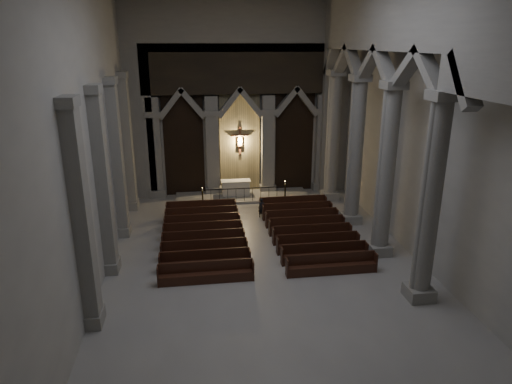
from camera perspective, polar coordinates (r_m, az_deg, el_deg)
The scene contains 11 objects.
room at distance 17.54m, azimuth 1.95°, elevation 11.78°, with size 24.00×24.10×12.00m.
sanctuary_wall at distance 29.01m, azimuth -2.06°, elevation 12.39°, with size 14.00×0.77×12.00m.
right_arcade at distance 20.43m, azimuth 17.05°, elevation 12.58°, with size 1.00×24.00×12.00m.
left_pilasters at distance 21.75m, azimuth -17.64°, elevation 2.29°, with size 0.60×13.00×8.03m.
sanctuary_step at distance 29.50m, azimuth -1.72°, elevation -0.54°, with size 8.50×2.60×0.15m, color gray.
altar at distance 29.45m, azimuth -2.55°, elevation 0.57°, with size 1.90×0.76×0.96m.
altar_rail at distance 28.22m, azimuth -1.48°, elevation -0.11°, with size 5.24×0.09×1.03m.
candle_stand_left at distance 27.76m, azimuth -6.67°, elevation -1.27°, with size 0.22×0.22×1.30m.
candle_stand_right at distance 28.68m, azimuth 3.61°, elevation -0.50°, with size 0.23×0.23×1.36m.
pews at distance 23.14m, azimuth 0.14°, elevation -5.40°, with size 9.40×8.18×0.89m.
worshipper at distance 26.05m, azimuth 0.71°, elevation -2.00°, with size 0.40×0.27×1.11m, color black.
Camera 1 is at (-3.00, -17.16, 9.58)m, focal length 32.00 mm.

